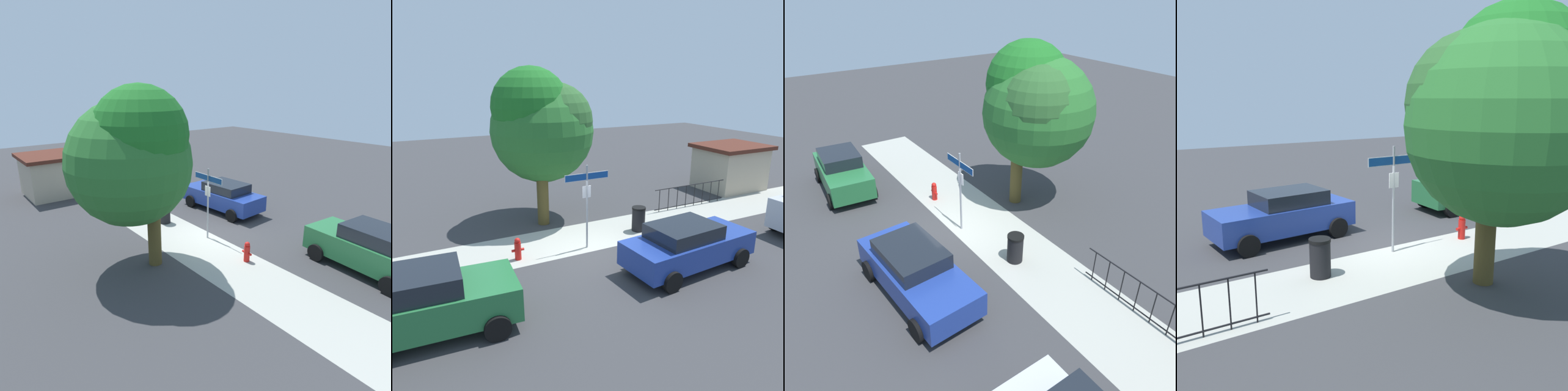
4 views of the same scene
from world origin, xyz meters
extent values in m
plane|color=#38383A|center=(0.00, 0.00, 0.00)|extent=(60.00, 60.00, 0.00)
cube|color=#A6A69C|center=(2.00, 1.30, 0.00)|extent=(24.00, 2.60, 0.00)
cylinder|color=#9EA0A5|center=(0.02, 0.40, 1.52)|extent=(0.07, 0.07, 3.04)
cube|color=#144799|center=(0.02, 0.40, 2.64)|extent=(1.63, 0.02, 0.22)
cube|color=white|center=(0.02, 0.40, 2.64)|extent=(1.66, 0.02, 0.25)
cube|color=silver|center=(0.02, 0.42, 2.09)|extent=(0.32, 0.02, 0.42)
cylinder|color=#4F431F|center=(-0.52, 3.35, 1.39)|extent=(0.48, 0.48, 2.77)
sphere|color=#1B6720|center=(-0.71, 3.83, 4.77)|extent=(3.13, 3.13, 3.13)
sphere|color=#286A2A|center=(-0.20, 4.00, 3.78)|extent=(4.22, 4.22, 4.22)
sphere|color=#2B5C29|center=(0.23, 3.58, 4.21)|extent=(3.01, 3.01, 3.01)
cube|color=#256C39|center=(-5.45, -2.25, 0.75)|extent=(4.14, 2.01, 0.86)
cube|color=black|center=(-5.69, -2.23, 1.43)|extent=(2.04, 1.66, 0.50)
cylinder|color=black|center=(-4.02, -1.48, 0.32)|extent=(0.65, 0.27, 0.64)
cylinder|color=black|center=(-4.14, -3.21, 0.32)|extent=(0.65, 0.27, 0.64)
cylinder|color=black|center=(-6.75, -1.29, 0.32)|extent=(0.65, 0.27, 0.64)
cube|color=navy|center=(2.21, -2.42, 0.70)|extent=(4.44, 2.05, 0.76)
cube|color=black|center=(1.95, -2.44, 1.30)|extent=(2.18, 1.68, 0.45)
cylinder|color=black|center=(3.62, -1.44, 0.32)|extent=(0.65, 0.27, 0.64)
cylinder|color=black|center=(3.74, -3.18, 0.32)|extent=(0.65, 0.27, 0.64)
cylinder|color=black|center=(0.68, -1.66, 0.32)|extent=(0.65, 0.27, 0.64)
cylinder|color=black|center=(0.81, -3.40, 0.32)|extent=(0.65, 0.27, 0.64)
cube|color=silver|center=(8.96, -2.49, 0.89)|extent=(4.34, 1.90, 1.15)
cube|color=black|center=(8.70, -2.50, 1.78)|extent=(2.09, 1.65, 0.62)
cylinder|color=black|center=(10.41, -1.55, 0.32)|extent=(0.64, 0.23, 0.64)
cylinder|color=black|center=(10.44, -3.39, 0.32)|extent=(0.64, 0.23, 0.64)
cylinder|color=black|center=(7.48, -1.59, 0.32)|extent=(0.64, 0.23, 0.64)
cylinder|color=black|center=(7.51, -3.43, 0.32)|extent=(0.64, 0.23, 0.64)
cylinder|color=black|center=(6.47, 2.30, 1.05)|extent=(4.11, 0.04, 0.04)
cylinder|color=black|center=(6.47, 2.30, 0.12)|extent=(4.11, 0.04, 0.04)
cylinder|color=black|center=(4.67, 2.30, 0.53)|extent=(0.03, 0.03, 1.05)
cylinder|color=black|center=(5.18, 2.30, 0.53)|extent=(0.03, 0.03, 1.05)
cylinder|color=black|center=(5.70, 2.30, 0.53)|extent=(0.03, 0.03, 1.05)
cylinder|color=black|center=(6.21, 2.30, 0.53)|extent=(0.03, 0.03, 1.05)
cylinder|color=black|center=(6.73, 2.30, 0.53)|extent=(0.03, 0.03, 1.05)
cylinder|color=black|center=(7.24, 2.30, 0.53)|extent=(0.03, 0.03, 1.05)
cylinder|color=black|center=(7.75, 2.30, 0.53)|extent=(0.03, 0.03, 1.05)
cylinder|color=black|center=(8.27, 2.30, 0.53)|extent=(0.03, 0.03, 1.05)
cube|color=tan|center=(10.52, 3.80, 1.11)|extent=(3.15, 2.64, 2.22)
cube|color=#4C2319|center=(10.52, 3.80, 2.32)|extent=(3.51, 3.00, 0.20)
cylinder|color=red|center=(-2.48, 0.60, 0.31)|extent=(0.22, 0.22, 0.62)
sphere|color=red|center=(-2.48, 0.60, 0.68)|extent=(0.20, 0.20, 0.20)
cylinder|color=red|center=(-2.64, 0.60, 0.34)|extent=(0.10, 0.09, 0.09)
cylinder|color=red|center=(-2.32, 0.60, 0.34)|extent=(0.10, 0.09, 0.09)
cylinder|color=black|center=(2.58, 0.90, 0.45)|extent=(0.52, 0.52, 0.90)
cylinder|color=black|center=(2.58, 0.90, 0.94)|extent=(0.55, 0.55, 0.08)
camera|label=1|loc=(-10.40, 9.21, 6.24)|focal=31.85mm
camera|label=2|loc=(-5.75, -10.93, 5.88)|focal=35.29mm
camera|label=3|loc=(10.51, -5.76, 8.26)|focal=36.06mm
camera|label=4|loc=(7.21, 10.32, 4.35)|focal=41.25mm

